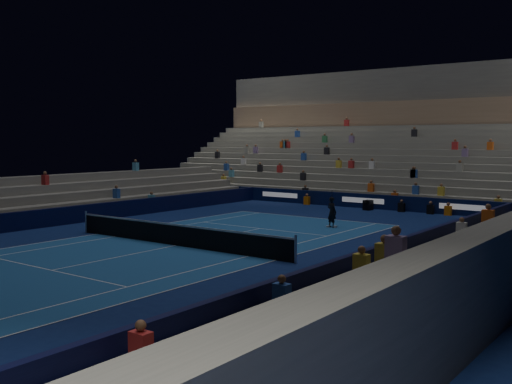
{
  "coord_description": "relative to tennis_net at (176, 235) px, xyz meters",
  "views": [
    {
      "loc": [
        18.72,
        -18.98,
        4.73
      ],
      "look_at": [
        0.0,
        6.0,
        2.0
      ],
      "focal_mm": 41.81,
      "sensor_mm": 36.0,
      "label": 1
    }
  ],
  "objects": [
    {
      "name": "ground",
      "position": [
        0.0,
        0.0,
        -0.5
      ],
      "size": [
        90.0,
        90.0,
        0.0
      ],
      "primitive_type": "plane",
      "color": "#0D1D52",
      "rests_on": "ground"
    },
    {
      "name": "court_surface",
      "position": [
        0.0,
        0.0,
        -0.5
      ],
      "size": [
        10.97,
        23.77,
        0.01
      ],
      "primitive_type": "cube",
      "color": "#1A4C8F",
      "rests_on": "ground"
    },
    {
      "name": "sponsor_barrier_far",
      "position": [
        0.0,
        18.5,
        -0.0
      ],
      "size": [
        44.0,
        0.25,
        1.0
      ],
      "primitive_type": "cube",
      "color": "#081033",
      "rests_on": "ground"
    },
    {
      "name": "sponsor_barrier_east",
      "position": [
        9.7,
        0.0,
        -0.0
      ],
      "size": [
        0.25,
        37.0,
        1.0
      ],
      "primitive_type": "cube",
      "color": "black",
      "rests_on": "ground"
    },
    {
      "name": "sponsor_barrier_west",
      "position": [
        -9.7,
        0.0,
        -0.0
      ],
      "size": [
        0.25,
        37.0,
        1.0
      ],
      "primitive_type": "cube",
      "color": "black",
      "rests_on": "ground"
    },
    {
      "name": "grandstand_main",
      "position": [
        0.0,
        27.9,
        2.87
      ],
      "size": [
        44.0,
        15.2,
        11.2
      ],
      "color": "slate",
      "rests_on": "ground"
    },
    {
      "name": "grandstand_east",
      "position": [
        13.17,
        0.0,
        0.41
      ],
      "size": [
        5.0,
        37.0,
        2.5
      ],
      "color": "#5E5E5A",
      "rests_on": "ground"
    },
    {
      "name": "grandstand_west",
      "position": [
        -13.17,
        0.0,
        0.41
      ],
      "size": [
        5.0,
        37.0,
        2.5
      ],
      "color": "slate",
      "rests_on": "ground"
    },
    {
      "name": "tennis_net",
      "position": [
        0.0,
        0.0,
        0.0
      ],
      "size": [
        12.9,
        0.1,
        1.1
      ],
      "color": "#B2B2B7",
      "rests_on": "ground"
    },
    {
      "name": "tennis_player",
      "position": [
        2.82,
        9.08,
        0.33
      ],
      "size": [
        0.7,
        0.55,
        1.67
      ],
      "primitive_type": "imported",
      "rotation": [
        0.0,
        0.0,
        2.87
      ],
      "color": "black",
      "rests_on": "ground"
    },
    {
      "name": "broadcast_camera",
      "position": [
        0.77,
        17.61,
        -0.16
      ],
      "size": [
        0.53,
        0.98,
        0.67
      ],
      "color": "black",
      "rests_on": "ground"
    }
  ]
}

